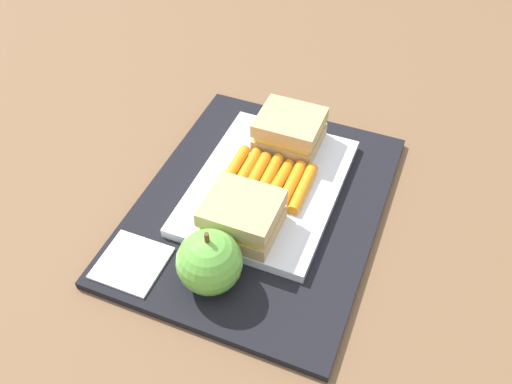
% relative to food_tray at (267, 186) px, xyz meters
% --- Properties ---
extents(ground_plane, '(2.40, 2.40, 0.00)m').
position_rel_food_tray_xyz_m(ground_plane, '(0.03, 0.00, -0.02)').
color(ground_plane, brown).
extents(lunchbag_mat, '(0.36, 0.28, 0.01)m').
position_rel_food_tray_xyz_m(lunchbag_mat, '(0.03, 0.00, -0.01)').
color(lunchbag_mat, black).
rests_on(lunchbag_mat, ground_plane).
extents(food_tray, '(0.23, 0.17, 0.01)m').
position_rel_food_tray_xyz_m(food_tray, '(0.00, 0.00, 0.00)').
color(food_tray, white).
rests_on(food_tray, lunchbag_mat).
extents(sandwich_half_left, '(0.07, 0.08, 0.04)m').
position_rel_food_tray_xyz_m(sandwich_half_left, '(-0.08, 0.00, 0.03)').
color(sandwich_half_left, tan).
rests_on(sandwich_half_left, food_tray).
extents(sandwich_half_right, '(0.07, 0.08, 0.04)m').
position_rel_food_tray_xyz_m(sandwich_half_right, '(0.08, 0.00, 0.03)').
color(sandwich_half_right, tan).
rests_on(sandwich_half_right, food_tray).
extents(carrot_sticks_bundle, '(0.08, 0.10, 0.02)m').
position_rel_food_tray_xyz_m(carrot_sticks_bundle, '(-0.00, 0.00, 0.01)').
color(carrot_sticks_bundle, orange).
rests_on(carrot_sticks_bundle, food_tray).
extents(apple, '(0.07, 0.07, 0.08)m').
position_rel_food_tray_xyz_m(apple, '(0.15, -0.01, 0.03)').
color(apple, '#66B742').
rests_on(apple, lunchbag_mat).
extents(paper_napkin, '(0.07, 0.07, 0.00)m').
position_rel_food_tray_xyz_m(paper_napkin, '(0.16, -0.10, -0.00)').
color(paper_napkin, white).
rests_on(paper_napkin, lunchbag_mat).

